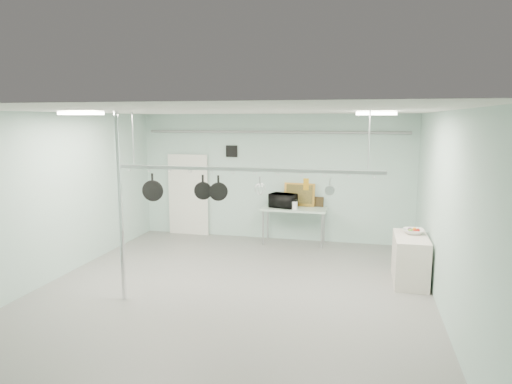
% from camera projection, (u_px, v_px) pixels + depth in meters
% --- Properties ---
extents(floor, '(8.00, 8.00, 0.00)m').
position_uv_depth(floor, '(229.00, 295.00, 8.04)').
color(floor, gray).
rests_on(floor, ground).
extents(ceiling, '(7.00, 8.00, 0.02)m').
position_uv_depth(ceiling, '(227.00, 112.00, 7.54)').
color(ceiling, silver).
rests_on(ceiling, back_wall).
extents(back_wall, '(7.00, 0.02, 3.20)m').
position_uv_depth(back_wall, '(273.00, 177.00, 11.63)').
color(back_wall, '#A4C5B9').
rests_on(back_wall, floor).
extents(right_wall, '(0.02, 8.00, 3.20)m').
position_uv_depth(right_wall, '(446.00, 216.00, 7.00)').
color(right_wall, '#A4C5B9').
rests_on(right_wall, floor).
extents(door, '(1.10, 0.10, 2.20)m').
position_uv_depth(door, '(189.00, 195.00, 12.19)').
color(door, silver).
rests_on(door, floor).
extents(wall_vent, '(0.30, 0.04, 0.30)m').
position_uv_depth(wall_vent, '(232.00, 151.00, 11.76)').
color(wall_vent, black).
rests_on(wall_vent, back_wall).
extents(conduit_pipe, '(6.60, 0.07, 0.07)m').
position_uv_depth(conduit_pipe, '(273.00, 132.00, 11.36)').
color(conduit_pipe, gray).
rests_on(conduit_pipe, back_wall).
extents(chrome_pole, '(0.08, 0.08, 3.20)m').
position_uv_depth(chrome_pole, '(120.00, 208.00, 7.60)').
color(chrome_pole, silver).
rests_on(chrome_pole, floor).
extents(prep_table, '(1.60, 0.70, 0.91)m').
position_uv_depth(prep_table, '(294.00, 211.00, 11.24)').
color(prep_table, '#AFCEB8').
rests_on(prep_table, floor).
extents(side_cabinet, '(0.60, 1.20, 0.90)m').
position_uv_depth(side_cabinet, '(410.00, 259.00, 8.60)').
color(side_cabinet, beige).
rests_on(side_cabinet, floor).
extents(pot_rack, '(4.80, 0.06, 1.00)m').
position_uv_depth(pot_rack, '(244.00, 168.00, 7.94)').
color(pot_rack, '#B7B7BC').
rests_on(pot_rack, ceiling).
extents(light_panel_left, '(0.65, 0.30, 0.05)m').
position_uv_depth(light_panel_left, '(81.00, 113.00, 7.28)').
color(light_panel_left, white).
rests_on(light_panel_left, ceiling).
extents(light_panel_right, '(0.65, 0.30, 0.05)m').
position_uv_depth(light_panel_right, '(376.00, 113.00, 7.58)').
color(light_panel_right, white).
rests_on(light_panel_right, ceiling).
extents(microwave, '(0.71, 0.57, 0.34)m').
position_uv_depth(microwave, '(283.00, 201.00, 11.27)').
color(microwave, black).
rests_on(microwave, prep_table).
extents(coffee_canister, '(0.21, 0.21, 0.20)m').
position_uv_depth(coffee_canister, '(294.00, 205.00, 11.07)').
color(coffee_canister, white).
rests_on(coffee_canister, prep_table).
extents(painting_large, '(0.79, 0.19, 0.58)m').
position_uv_depth(painting_large, '(299.00, 195.00, 11.45)').
color(painting_large, gold).
rests_on(painting_large, prep_table).
extents(painting_small, '(0.31, 0.10, 0.25)m').
position_uv_depth(painting_small, '(318.00, 202.00, 11.37)').
color(painting_small, '#2E2310').
rests_on(painting_small, prep_table).
extents(fruit_bowl, '(0.40, 0.40, 0.10)m').
position_uv_depth(fruit_bowl, '(414.00, 231.00, 8.70)').
color(fruit_bowl, silver).
rests_on(fruit_bowl, side_cabinet).
extents(skillet_left, '(0.40, 0.13, 0.52)m').
position_uv_depth(skillet_left, '(153.00, 187.00, 8.40)').
color(skillet_left, black).
rests_on(skillet_left, pot_rack).
extents(skillet_mid, '(0.33, 0.11, 0.43)m').
position_uv_depth(skillet_mid, '(203.00, 187.00, 8.17)').
color(skillet_mid, black).
rests_on(skillet_mid, pot_rack).
extents(skillet_right, '(0.33, 0.18, 0.46)m').
position_uv_depth(skillet_right, '(218.00, 188.00, 8.10)').
color(skillet_right, black).
rests_on(skillet_right, pot_rack).
extents(whisk, '(0.22, 0.22, 0.35)m').
position_uv_depth(whisk, '(260.00, 186.00, 7.92)').
color(whisk, '#ABABAF').
rests_on(whisk, pot_rack).
extents(grater, '(0.09, 0.04, 0.22)m').
position_uv_depth(grater, '(306.00, 184.00, 7.73)').
color(grater, gold).
rests_on(grater, pot_rack).
extents(saucepan, '(0.18, 0.14, 0.29)m').
position_uv_depth(saucepan, '(330.00, 187.00, 7.64)').
color(saucepan, '#A2A2A6').
rests_on(saucepan, pot_rack).
extents(fruit_cluster, '(0.24, 0.24, 0.09)m').
position_uv_depth(fruit_cluster, '(414.00, 229.00, 8.69)').
color(fruit_cluster, maroon).
rests_on(fruit_cluster, fruit_bowl).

